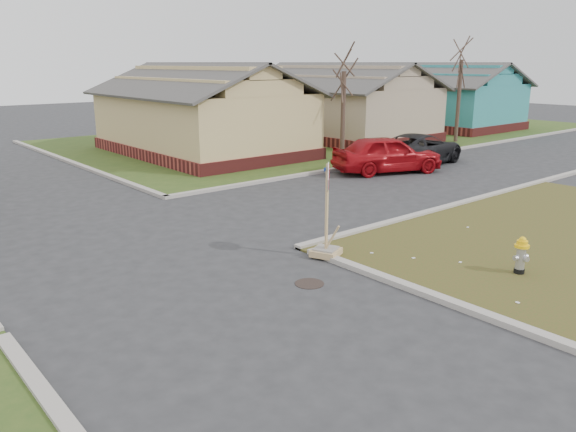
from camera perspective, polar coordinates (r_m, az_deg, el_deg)
ground at (r=11.43m, az=-7.84°, el=-8.79°), size 120.00×120.00×0.00m
verge_far_right at (r=38.72m, az=5.62°, el=8.41°), size 37.00×19.00×0.05m
curbs at (r=15.65m, az=-17.71°, el=-2.69°), size 80.00×40.00×0.12m
manhole at (r=12.28m, az=2.19°, el=-6.87°), size 0.64×0.64×0.01m
side_house_yellow at (r=29.84m, az=-8.78°, el=10.43°), size 7.60×11.60×4.70m
side_house_tan at (r=36.05m, az=5.17°, el=11.36°), size 7.60×11.60×4.70m
side_house_teal at (r=43.69m, az=14.68°, el=11.62°), size 7.60×11.60×4.70m
tree_mid_right at (r=27.39m, az=5.60°, el=10.03°), size 0.22×0.22×4.20m
tree_far_right at (r=35.35m, az=16.93°, el=11.09°), size 0.22×0.22×4.76m
fire_hydrant at (r=13.62m, az=22.60°, el=-3.51°), size 0.32×0.32×0.86m
stop_sign at (r=13.75m, az=3.92°, el=-2.03°), size 0.66×0.64×2.33m
red_sedan at (r=24.86m, az=10.05°, el=6.23°), size 5.14×3.54×1.63m
dark_pickup at (r=27.24m, az=13.15°, el=6.66°), size 5.51×3.11×1.45m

